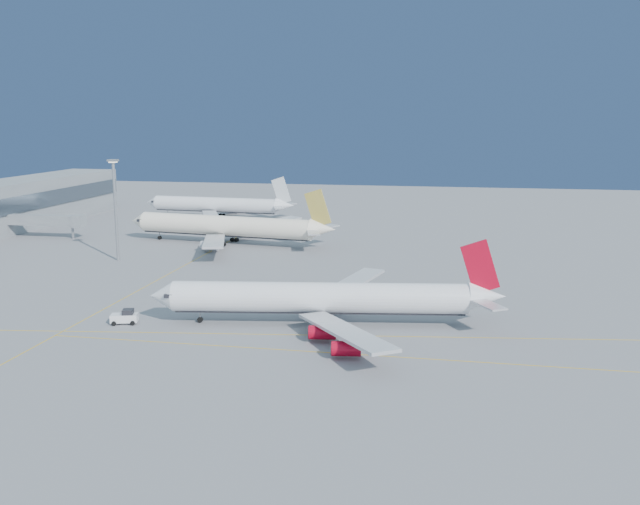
% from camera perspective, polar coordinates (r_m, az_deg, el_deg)
% --- Properties ---
extents(ground, '(500.00, 500.00, 0.00)m').
position_cam_1_polar(ground, '(122.31, -0.53, -5.79)').
color(ground, slate).
rests_on(ground, ground).
extents(terminal, '(18.40, 110.00, 15.00)m').
position_cam_1_polar(terminal, '(244.57, -23.63, 3.47)').
color(terminal, gray).
rests_on(terminal, ground).
extents(jet_bridge, '(23.60, 3.60, 6.90)m').
position_cam_1_polar(jet_bridge, '(222.17, -20.81, 2.41)').
color(jet_bridge, gray).
rests_on(jet_bridge, ground).
extents(taxiway_lines, '(118.86, 140.00, 0.02)m').
position_cam_1_polar(taxiway_lines, '(131.75, -6.28, -4.63)').
color(taxiway_lines, gold).
rests_on(taxiway_lines, ground).
extents(airliner_virgin, '(60.66, 54.01, 14.99)m').
position_cam_1_polar(airliner_virgin, '(121.43, 0.57, -3.70)').
color(airliner_virgin, white).
rests_on(airliner_virgin, ground).
extents(airliner_etihad, '(62.50, 57.24, 16.33)m').
position_cam_1_polar(airliner_etihad, '(199.44, -7.29, 2.09)').
color(airliner_etihad, white).
rests_on(airliner_etihad, ground).
extents(airliner_third, '(55.80, 51.30, 14.96)m').
position_cam_1_polar(airliner_third, '(252.36, -8.11, 3.79)').
color(airliner_third, white).
rests_on(airliner_third, ground).
extents(pushback_tug, '(4.92, 3.69, 2.52)m').
position_cam_1_polar(pushback_tug, '(127.06, -15.33, -5.00)').
color(pushback_tug, white).
rests_on(pushback_tug, ground).
extents(light_mast, '(2.15, 2.15, 24.82)m').
position_cam_1_polar(light_mast, '(180.68, -16.07, 3.95)').
color(light_mast, gray).
rests_on(light_mast, ground).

